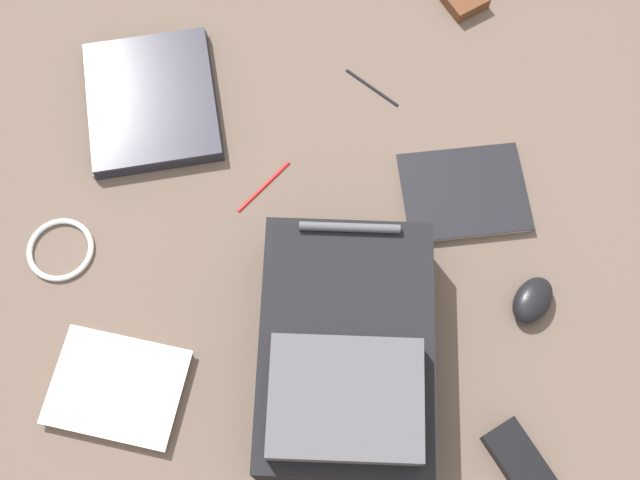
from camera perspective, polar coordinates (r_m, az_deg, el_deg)
name	(u,v)px	position (r m, az deg, el deg)	size (l,w,h in m)	color
ground_plane	(305,229)	(1.54, -1.13, 0.80)	(3.51, 3.51, 0.00)	brown
backpack	(346,355)	(1.39, 1.88, -8.41)	(0.49, 0.37, 0.18)	black
laptop	(152,101)	(1.69, -12.18, 9.90)	(0.32, 0.28, 0.03)	#24242C
book_comic	(118,387)	(1.49, -14.57, -10.38)	(0.25, 0.28, 0.02)	silver
book_red	(464,193)	(1.59, 10.44, 3.41)	(0.20, 0.25, 0.02)	silver
computer_mouse	(533,300)	(1.53, 15.26, -4.26)	(0.07, 0.10, 0.04)	black
cable_coil	(60,250)	(1.60, -18.44, -0.67)	(0.13, 0.13, 0.01)	silver
power_brick	(519,460)	(1.47, 14.32, -15.31)	(0.07, 0.13, 0.03)	black
pen_black	(372,87)	(1.69, 3.82, 11.08)	(0.01, 0.01, 0.14)	black
pen_blue	(264,186)	(1.58, -4.12, 3.96)	(0.01, 0.01, 0.15)	red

